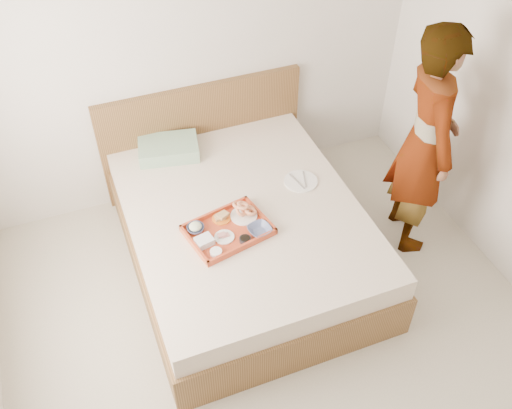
{
  "coord_description": "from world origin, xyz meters",
  "views": [
    {
      "loc": [
        -0.92,
        -1.67,
        3.3
      ],
      "look_at": [
        0.08,
        0.9,
        0.65
      ],
      "focal_mm": 40.26,
      "sensor_mm": 36.0,
      "label": 1
    }
  ],
  "objects": [
    {
      "name": "plastic_tub",
      "position": [
        -0.32,
        0.78,
        0.57
      ],
      "size": [
        0.13,
        0.11,
        0.05
      ],
      "primitive_type": "cube",
      "rotation": [
        0.0,
        0.0,
        0.21
      ],
      "color": "silver",
      "rests_on": "tray"
    },
    {
      "name": "headboard",
      "position": [
        0.03,
        1.97,
        0.47
      ],
      "size": [
        1.65,
        0.06,
        0.95
      ],
      "primitive_type": "cube",
      "color": "brown",
      "rests_on": "ground"
    },
    {
      "name": "dinner_plate",
      "position": [
        0.51,
        1.12,
        0.54
      ],
      "size": [
        0.28,
        0.28,
        0.01
      ],
      "primitive_type": "cylinder",
      "rotation": [
        0.0,
        0.0,
        -0.14
      ],
      "color": "white",
      "rests_on": "bed"
    },
    {
      "name": "person",
      "position": [
        1.3,
        0.83,
        0.88
      ],
      "size": [
        0.56,
        0.73,
        1.76
      ],
      "primitive_type": "imported",
      "rotation": [
        0.0,
        0.0,
        1.33
      ],
      "color": "beige",
      "rests_on": "ground"
    },
    {
      "name": "wall_back",
      "position": [
        0.0,
        2.0,
        1.3
      ],
      "size": [
        3.5,
        0.01,
        2.6
      ],
      "primitive_type": "cube",
      "color": "silver",
      "rests_on": "ground"
    },
    {
      "name": "navy_bowl_big",
      "position": [
        0.05,
        0.75,
        0.56
      ],
      "size": [
        0.18,
        0.18,
        0.04
      ],
      "primitive_type": "imported",
      "rotation": [
        0.0,
        0.0,
        0.21
      ],
      "color": "#181D4C",
      "rests_on": "tray"
    },
    {
      "name": "prawn_plate",
      "position": [
        0.0,
        0.92,
        0.55
      ],
      "size": [
        0.22,
        0.22,
        0.01
      ],
      "primitive_type": "cylinder",
      "rotation": [
        0.0,
        0.0,
        0.21
      ],
      "color": "white",
      "rests_on": "tray"
    },
    {
      "name": "pillow",
      "position": [
        -0.29,
        1.78,
        0.58
      ],
      "size": [
        0.5,
        0.38,
        0.11
      ],
      "primitive_type": "cube",
      "rotation": [
        0.0,
        0.0,
        -0.2
      ],
      "color": "#96B89D",
      "rests_on": "bed"
    },
    {
      "name": "cheese_round",
      "position": [
        -0.28,
        0.67,
        0.56
      ],
      "size": [
        0.09,
        0.09,
        0.03
      ],
      "primitive_type": "cylinder",
      "rotation": [
        0.0,
        0.0,
        0.21
      ],
      "color": "white",
      "rests_on": "tray"
    },
    {
      "name": "bed",
      "position": [
        0.03,
        1.0,
        0.27
      ],
      "size": [
        1.65,
        2.0,
        0.53
      ],
      "primitive_type": "cube",
      "color": "brown",
      "rests_on": "ground"
    },
    {
      "name": "bread_plate",
      "position": [
        -0.15,
        0.96,
        0.55
      ],
      "size": [
        0.15,
        0.15,
        0.01
      ],
      "primitive_type": "cylinder",
      "rotation": [
        0.0,
        0.0,
        0.21
      ],
      "color": "orange",
      "rests_on": "tray"
    },
    {
      "name": "sauce_dish",
      "position": [
        -0.07,
        0.71,
        0.56
      ],
      "size": [
        0.09,
        0.09,
        0.03
      ],
      "primitive_type": "cylinder",
      "rotation": [
        0.0,
        0.0,
        0.21
      ],
      "color": "black",
      "rests_on": "tray"
    },
    {
      "name": "meat_plate",
      "position": [
        -0.19,
        0.79,
        0.55
      ],
      "size": [
        0.16,
        0.16,
        0.01
      ],
      "primitive_type": "cylinder",
      "rotation": [
        0.0,
        0.0,
        0.21
      ],
      "color": "white",
      "rests_on": "tray"
    },
    {
      "name": "ground",
      "position": [
        0.0,
        0.0,
        0.0
      ],
      "size": [
        3.5,
        4.0,
        0.01
      ],
      "primitive_type": "cube",
      "color": "beige",
      "rests_on": "ground"
    },
    {
      "name": "salad_bowl",
      "position": [
        -0.34,
        0.92,
        0.56
      ],
      "size": [
        0.14,
        0.14,
        0.04
      ],
      "primitive_type": "imported",
      "rotation": [
        0.0,
        0.0,
        0.21
      ],
      "color": "#181D4C",
      "rests_on": "tray"
    },
    {
      "name": "tray",
      "position": [
        -0.14,
        0.83,
        0.55
      ],
      "size": [
        0.6,
        0.49,
        0.05
      ],
      "primitive_type": "cube",
      "rotation": [
        0.0,
        0.0,
        0.21
      ],
      "color": "#AB5024",
      "rests_on": "bed"
    }
  ]
}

